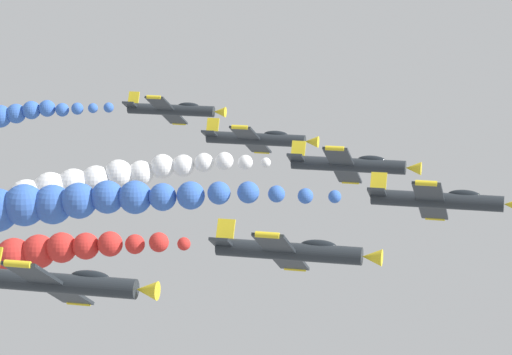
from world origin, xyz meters
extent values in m
cylinder|color=#23282D|center=(5.30, 13.99, 75.95)|extent=(1.49, 9.00, 1.49)
cube|color=#23282D|center=(5.35, 13.59, 75.86)|extent=(8.14, 1.90, 4.61)
cylinder|color=yellow|center=(1.32, 13.59, 73.63)|extent=(0.49, 1.40, 0.49)
cylinder|color=yellow|center=(9.37, 13.59, 78.08)|extent=(0.49, 1.40, 0.49)
cube|color=#23282D|center=(5.27, 9.99, 75.99)|extent=(3.41, 1.20, 2.00)
cube|color=yellow|center=(4.83, 9.89, 76.79)|extent=(0.90, 1.10, 1.47)
ellipsoid|color=black|center=(5.06, 15.79, 76.38)|extent=(1.04, 2.20, 1.00)
sphere|color=blue|center=(5.31, 6.92, 75.80)|extent=(0.91, 0.91, 0.91)
sphere|color=blue|center=(5.37, 4.85, 75.74)|extent=(1.10, 1.10, 1.10)
sphere|color=blue|center=(5.41, 2.78, 75.78)|extent=(1.21, 1.21, 1.21)
sphere|color=blue|center=(5.34, 0.71, 75.76)|extent=(1.58, 1.58, 1.58)
sphere|color=blue|center=(5.66, -1.36, 75.66)|extent=(1.66, 1.66, 1.66)
sphere|color=blue|center=(5.73, -3.43, 75.38)|extent=(2.03, 2.03, 2.03)
sphere|color=blue|center=(5.85, -5.50, 75.17)|extent=(2.01, 2.01, 2.01)
sphere|color=blue|center=(5.89, -7.57, 75.05)|extent=(2.44, 2.44, 2.44)
sphere|color=blue|center=(6.03, -9.64, 74.98)|extent=(2.43, 2.43, 2.43)
sphere|color=blue|center=(6.38, -11.71, 74.67)|extent=(2.64, 2.64, 2.64)
sphere|color=blue|center=(6.34, -13.77, 74.25)|extent=(2.91, 2.91, 2.91)
sphere|color=blue|center=(6.73, -15.84, 74.17)|extent=(3.11, 3.11, 3.11)
cylinder|color=#23282D|center=(-5.34, 6.16, 75.71)|extent=(1.49, 9.00, 1.49)
cone|color=yellow|center=(-5.34, 11.26, 75.71)|extent=(1.42, 1.20, 1.42)
cube|color=#23282D|center=(-5.29, 5.76, 75.63)|extent=(8.14, 1.90, 4.60)
cylinder|color=yellow|center=(-9.32, 5.76, 73.41)|extent=(0.49, 1.40, 0.49)
cylinder|color=yellow|center=(-1.26, 5.76, 77.85)|extent=(0.49, 1.40, 0.49)
cube|color=#23282D|center=(-5.36, 2.16, 75.76)|extent=(3.41, 1.20, 1.99)
cube|color=yellow|center=(-5.80, 2.06, 76.56)|extent=(0.90, 1.10, 1.47)
ellipsoid|color=black|center=(-5.58, 7.96, 76.15)|extent=(1.04, 2.20, 1.00)
sphere|color=white|center=(-5.37, -0.49, 75.54)|extent=(0.81, 0.81, 0.81)
sphere|color=white|center=(-5.21, -2.13, 75.52)|extent=(1.19, 1.19, 1.19)
sphere|color=white|center=(-4.87, -3.77, 75.61)|extent=(1.46, 1.46, 1.46)
sphere|color=white|center=(-4.66, -5.41, 75.45)|extent=(1.55, 1.55, 1.55)
sphere|color=white|center=(-4.36, -7.05, 75.17)|extent=(1.80, 1.80, 1.80)
sphere|color=white|center=(-4.01, -8.69, 75.11)|extent=(1.98, 1.98, 1.98)
sphere|color=white|center=(-3.42, -10.34, 74.58)|extent=(2.06, 2.06, 2.06)
sphere|color=white|center=(-2.74, -11.98, 74.58)|extent=(2.33, 2.33, 2.33)
sphere|color=white|center=(-2.00, -13.62, 74.07)|extent=(2.53, 2.53, 2.53)
sphere|color=white|center=(-1.30, -15.26, 73.79)|extent=(2.73, 2.73, 2.73)
sphere|color=white|center=(-0.49, -16.90, 73.45)|extent=(3.00, 3.00, 3.00)
sphere|color=white|center=(0.42, -18.54, 72.84)|extent=(3.26, 3.26, 3.26)
cylinder|color=#23282D|center=(16.91, 6.09, 75.16)|extent=(1.50, 9.00, 1.50)
cone|color=yellow|center=(16.91, 11.19, 75.16)|extent=(1.42, 1.20, 1.42)
cube|color=#23282D|center=(16.96, 5.69, 75.07)|extent=(8.13, 1.90, 4.62)
cylinder|color=yellow|center=(12.94, 5.69, 72.84)|extent=(0.49, 1.40, 0.49)
cylinder|color=yellow|center=(20.98, 5.69, 77.30)|extent=(0.49, 1.40, 0.49)
cube|color=#23282D|center=(16.89, 2.09, 75.20)|extent=(3.41, 1.20, 2.00)
cube|color=yellow|center=(16.44, 1.99, 76.00)|extent=(0.90, 1.10, 1.47)
ellipsoid|color=black|center=(16.67, 7.89, 75.59)|extent=(1.04, 2.20, 1.00)
sphere|color=red|center=(16.96, -0.54, 75.20)|extent=(0.83, 0.83, 0.83)
sphere|color=red|center=(16.97, -2.17, 75.19)|extent=(1.25, 1.25, 1.25)
sphere|color=red|center=(16.81, -3.80, 74.91)|extent=(1.26, 1.26, 1.26)
sphere|color=red|center=(16.89, -5.42, 74.83)|extent=(1.61, 1.61, 1.61)
sphere|color=red|center=(16.89, -7.05, 74.58)|extent=(1.73, 1.73, 1.73)
sphere|color=red|center=(16.94, -8.68, 74.38)|extent=(1.96, 1.96, 1.96)
sphere|color=red|center=(16.86, -10.31, 73.99)|extent=(2.20, 2.20, 2.20)
sphere|color=red|center=(17.12, -11.94, 73.60)|extent=(2.42, 2.42, 2.42)
cylinder|color=#23282D|center=(-16.75, -4.04, 75.07)|extent=(1.46, 9.00, 1.46)
cone|color=yellow|center=(-16.75, 1.06, 75.07)|extent=(1.39, 1.20, 1.39)
cube|color=#23282D|center=(-16.71, -4.44, 74.98)|extent=(8.42, 1.90, 4.04)
cylinder|color=yellow|center=(-20.88, -4.44, 73.04)|extent=(0.48, 1.40, 0.48)
cylinder|color=yellow|center=(-12.54, -4.44, 76.92)|extent=(0.48, 1.40, 0.48)
cube|color=#23282D|center=(-16.77, -8.04, 75.11)|extent=(3.52, 1.20, 1.76)
cube|color=yellow|center=(-17.16, -8.14, 75.94)|extent=(0.80, 1.10, 1.51)
ellipsoid|color=black|center=(-16.96, -2.24, 75.52)|extent=(1.02, 2.20, 0.97)
cylinder|color=#23282D|center=(27.51, -4.50, 75.72)|extent=(1.51, 9.00, 1.51)
cone|color=yellow|center=(27.51, 0.60, 75.72)|extent=(1.43, 1.20, 1.43)
cube|color=#23282D|center=(27.56, -4.90, 75.64)|extent=(7.98, 1.90, 4.88)
cylinder|color=yellow|center=(23.61, -4.90, 73.27)|extent=(0.49, 1.40, 0.49)
cylinder|color=yellow|center=(31.50, -4.90, 78.00)|extent=(0.49, 1.40, 0.49)
ellipsoid|color=black|center=(27.25, -2.70, 76.15)|extent=(1.05, 2.20, 1.01)
cylinder|color=#23282D|center=(-28.38, -15.64, 75.26)|extent=(1.47, 9.00, 1.47)
cone|color=yellow|center=(-28.38, -10.54, 75.26)|extent=(1.40, 1.20, 1.40)
cube|color=#23282D|center=(-28.34, -16.04, 75.17)|extent=(8.32, 1.90, 4.25)
cylinder|color=yellow|center=(-32.46, -16.04, 73.13)|extent=(0.48, 1.40, 0.48)
cylinder|color=yellow|center=(-24.22, -16.04, 77.21)|extent=(0.48, 1.40, 0.48)
cube|color=#23282D|center=(-28.41, -19.64, 75.30)|extent=(3.48, 1.20, 1.85)
cube|color=yellow|center=(-28.81, -19.74, 76.12)|extent=(0.84, 1.10, 1.50)
ellipsoid|color=black|center=(-28.60, -13.84, 75.70)|extent=(1.03, 2.20, 0.98)
sphere|color=blue|center=(-28.38, -22.29, 75.23)|extent=(1.05, 1.05, 1.05)
sphere|color=blue|center=(-28.24, -23.95, 75.12)|extent=(1.02, 1.02, 1.02)
sphere|color=blue|center=(-28.12, -25.61, 75.03)|extent=(1.25, 1.25, 1.25)
sphere|color=blue|center=(-28.12, -27.26, 74.84)|extent=(1.41, 1.41, 1.41)
sphere|color=blue|center=(-28.09, -28.92, 74.92)|extent=(1.75, 1.75, 1.75)
sphere|color=blue|center=(-27.86, -30.58, 74.71)|extent=(1.91, 1.91, 1.91)
sphere|color=blue|center=(-27.69, -32.24, 74.31)|extent=(2.05, 2.05, 2.05)
sphere|color=blue|center=(-27.37, -33.89, 74.01)|extent=(2.37, 2.37, 2.37)
camera|label=1|loc=(84.87, 20.32, 96.07)|focal=83.63mm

